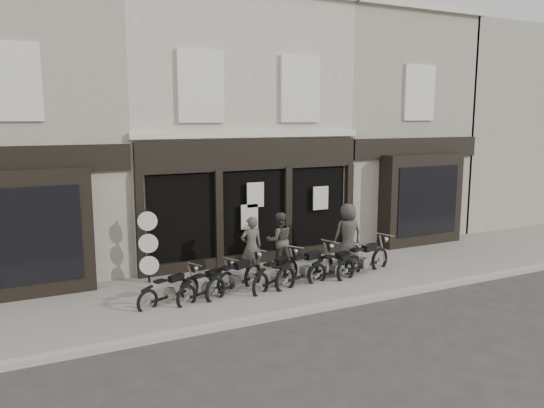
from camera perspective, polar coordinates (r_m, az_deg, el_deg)
name	(u,v)px	position (r m, az deg, el deg)	size (l,w,h in m)	color
ground_plane	(301,294)	(14.01, 3.10, -9.63)	(90.00, 90.00, 0.00)	#2D2B28
pavement	(285,282)	(14.74, 1.36, -8.41)	(30.00, 4.20, 0.12)	slate
kerb	(326,307)	(12.98, 5.88, -10.92)	(30.00, 0.25, 0.13)	gray
central_building	(217,131)	(18.67, -5.91, 7.79)	(7.30, 6.22, 8.34)	#BDB4A2
neighbour_left	(15,135)	(17.43, -25.92, 6.70)	(5.60, 6.73, 8.34)	gray
neighbour_right	(367,131)	(21.69, 10.19, 7.78)	(5.60, 6.73, 8.34)	gray
filler_right	(507,128)	(27.41, 24.00, 7.52)	(11.00, 6.00, 8.20)	gray
motorcycle_0	(170,292)	(13.24, -10.92, -9.29)	(1.76, 0.99, 0.90)	black
motorcycle_1	(208,287)	(13.39, -6.94, -8.90)	(1.84, 1.07, 0.94)	black
motorcycle_2	(236,280)	(13.75, -3.94, -8.18)	(2.01, 1.27, 1.05)	black
motorcycle_3	(277,276)	(14.14, 0.50, -7.71)	(1.93, 1.31, 1.02)	black
motorcycle_4	(306,271)	(14.46, 3.71, -7.19)	(2.25, 1.06, 1.12)	black
motorcycle_5	(336,268)	(15.01, 6.94, -6.84)	(2.03, 0.70, 0.98)	black
motorcycle_6	(364,262)	(15.50, 9.85, -6.18)	(2.28, 1.02, 1.12)	black
man_left	(251,247)	(14.83, -2.24, -4.62)	(0.63, 0.41, 1.72)	#443F38
man_centre	(279,240)	(15.73, 0.78, -3.91)	(0.81, 0.63, 1.67)	#443E37
man_right	(348,234)	(16.29, 8.16, -3.19)	(0.91, 0.59, 1.86)	#37322E
advert_sign_post	(148,249)	(14.63, -13.16, -4.77)	(0.51, 0.34, 2.15)	black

